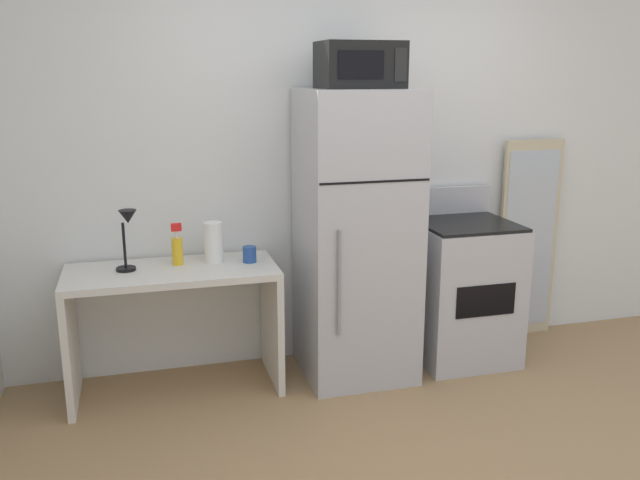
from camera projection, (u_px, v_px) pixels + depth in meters
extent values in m
cube|color=silver|center=(344.00, 159.00, 4.33)|extent=(5.00, 0.10, 2.60)
cube|color=silver|center=(171.00, 272.00, 3.85)|extent=(1.20, 0.55, 0.04)
cube|color=silver|center=(70.00, 343.00, 3.79)|extent=(0.04, 0.55, 0.71)
cube|color=silver|center=(272.00, 323.00, 4.10)|extent=(0.04, 0.55, 0.71)
cylinder|color=black|center=(126.00, 269.00, 3.81)|extent=(0.11, 0.11, 0.02)
cylinder|color=black|center=(124.00, 245.00, 3.78)|extent=(0.02, 0.02, 0.26)
cone|color=black|center=(128.00, 217.00, 3.73)|extent=(0.10, 0.10, 0.08)
cylinder|color=#264C99|center=(250.00, 254.00, 3.97)|extent=(0.08, 0.08, 0.09)
cylinder|color=white|center=(214.00, 242.00, 3.96)|extent=(0.11, 0.11, 0.24)
cylinder|color=yellow|center=(177.00, 251.00, 3.92)|extent=(0.06, 0.06, 0.16)
cylinder|color=white|center=(176.00, 234.00, 3.89)|extent=(0.02, 0.02, 0.04)
cube|color=red|center=(176.00, 227.00, 3.87)|extent=(0.06, 0.03, 0.04)
cube|color=#B7B7BC|center=(356.00, 237.00, 4.06)|extent=(0.65, 0.64, 1.76)
cube|color=black|center=(376.00, 182.00, 3.67)|extent=(0.64, 0.00, 0.01)
cylinder|color=gray|center=(339.00, 283.00, 3.74)|extent=(0.02, 0.02, 0.61)
cube|color=black|center=(360.00, 65.00, 3.79)|extent=(0.46, 0.34, 0.26)
cube|color=black|center=(361.00, 65.00, 3.62)|extent=(0.26, 0.01, 0.15)
cube|color=black|center=(401.00, 65.00, 3.68)|extent=(0.07, 0.01, 0.18)
cube|color=#B7B7BC|center=(462.00, 292.00, 4.37)|extent=(0.62, 0.60, 0.90)
cube|color=black|center=(466.00, 224.00, 4.26)|extent=(0.59, 0.58, 0.02)
cube|color=#B7B7BC|center=(447.00, 200.00, 4.50)|extent=(0.62, 0.04, 0.18)
cube|color=black|center=(486.00, 301.00, 4.08)|extent=(0.39, 0.01, 0.20)
cube|color=#C6B793|center=(528.00, 240.00, 4.72)|extent=(0.44, 0.03, 1.40)
cube|color=#B2BCC6|center=(529.00, 240.00, 4.70)|extent=(0.39, 0.00, 1.26)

